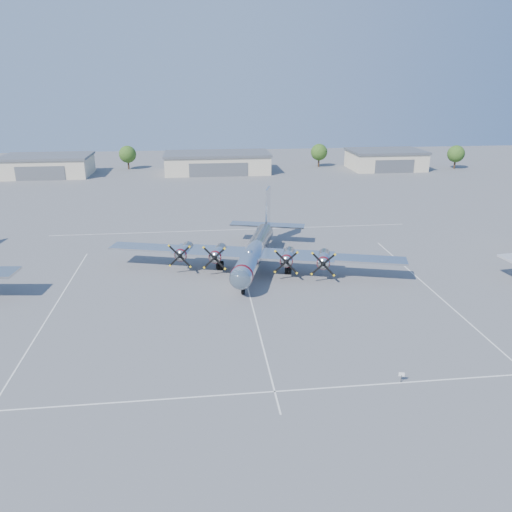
{
  "coord_description": "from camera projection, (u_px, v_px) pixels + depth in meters",
  "views": [
    {
      "loc": [
        -5.55,
        -56.1,
        23.8
      ],
      "look_at": [
        1.32,
        2.15,
        3.2
      ],
      "focal_mm": 35.0,
      "sensor_mm": 36.0,
      "label": 1
    }
  ],
  "objects": [
    {
      "name": "hangar_east",
      "position": [
        386.0,
        159.0,
        142.27
      ],
      "size": [
        20.6,
        14.6,
        5.4
      ],
      "color": "beige",
      "rests_on": "ground"
    },
    {
      "name": "hangar_center",
      "position": [
        217.0,
        162.0,
        136.96
      ],
      "size": [
        28.6,
        14.6,
        5.4
      ],
      "color": "beige",
      "rests_on": "ground"
    },
    {
      "name": "ground",
      "position": [
        247.0,
        287.0,
        61.06
      ],
      "size": [
        260.0,
        260.0,
        0.0
      ],
      "primitive_type": "plane",
      "color": "#535356",
      "rests_on": "ground"
    },
    {
      "name": "tree_far_east",
      "position": [
        456.0,
        154.0,
        142.14
      ],
      "size": [
        4.8,
        4.8,
        6.64
      ],
      "color": "#382619",
      "rests_on": "ground"
    },
    {
      "name": "tree_west",
      "position": [
        128.0,
        154.0,
        141.23
      ],
      "size": [
        4.8,
        4.8,
        6.64
      ],
      "color": "#382619",
      "rests_on": "ground"
    },
    {
      "name": "parking_lines",
      "position": [
        249.0,
        292.0,
        59.42
      ],
      "size": [
        60.0,
        50.08,
        0.01
      ],
      "color": "silver",
      "rests_on": "ground"
    },
    {
      "name": "tree_east",
      "position": [
        319.0,
        152.0,
        145.44
      ],
      "size": [
        4.8,
        4.8,
        6.64
      ],
      "color": "#382619",
      "rests_on": "ground"
    },
    {
      "name": "hangar_west",
      "position": [
        47.0,
        165.0,
        131.99
      ],
      "size": [
        22.6,
        14.6,
        5.4
      ],
      "color": "beige",
      "rests_on": "ground"
    },
    {
      "name": "info_placard",
      "position": [
        402.0,
        375.0,
        41.48
      ],
      "size": [
        0.49,
        0.15,
        0.94
      ],
      "rotation": [
        0.0,
        0.0,
        -0.24
      ],
      "color": "black",
      "rests_on": "ground"
    },
    {
      "name": "main_bomber_b29",
      "position": [
        256.0,
        267.0,
        67.47
      ],
      "size": [
        44.64,
        36.27,
        8.58
      ],
      "primitive_type": null,
      "rotation": [
        0.0,
        0.0,
        -0.28
      ],
      "color": "silver",
      "rests_on": "ground"
    }
  ]
}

